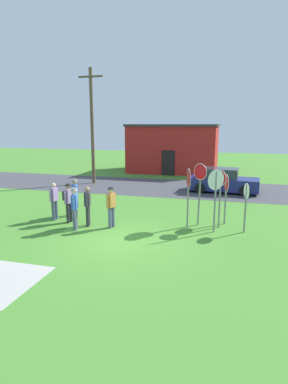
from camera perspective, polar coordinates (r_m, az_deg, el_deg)
ground_plane at (r=12.07m, az=-4.30°, el=-8.68°), size 80.00×80.00×0.00m
street_asphalt at (r=22.09m, az=5.04°, el=0.78°), size 60.00×6.40×0.01m
building_background at (r=29.68m, az=5.28°, el=7.73°), size 7.80×5.37×4.23m
utility_pole at (r=23.73m, az=-9.13°, el=11.66°), size 1.80×0.24×8.05m
parked_car_on_street at (r=21.11m, az=13.66°, el=1.86°), size 4.41×2.24×1.51m
stop_sign_center_cluster at (r=13.35m, az=7.80°, el=0.88°), size 0.28×0.79×2.48m
stop_sign_tallest at (r=13.72m, az=9.80°, el=1.41°), size 0.58×0.44×2.64m
stop_sign_leaning_left at (r=13.26m, az=17.53°, el=-1.35°), size 0.20×0.60×1.99m
stop_sign_nearest at (r=14.14m, az=14.22°, el=0.31°), size 0.21×0.72×2.18m
stop_sign_leaning_right at (r=12.92m, az=12.48°, el=0.45°), size 0.58×0.58×2.52m
stop_sign_rear_right at (r=13.55m, az=13.27°, el=0.37°), size 0.45×0.47×2.41m
person_with_sunhat at (r=14.97m, az=-15.56°, el=-1.23°), size 0.25×0.57×1.69m
person_in_teal at (r=14.43m, az=-13.19°, el=-1.36°), size 0.41×0.57×1.74m
person_in_dark_shirt at (r=13.36m, az=-12.13°, el=-2.47°), size 0.32×0.55×1.74m
person_on_left at (r=13.77m, az=-9.90°, el=-2.10°), size 0.30×0.55×1.69m
person_holding_notes at (r=15.51m, az=-12.07°, el=-0.49°), size 0.32×0.56×1.74m
person_near_signs at (r=13.39m, az=-5.79°, el=-2.23°), size 0.31×0.55×1.74m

